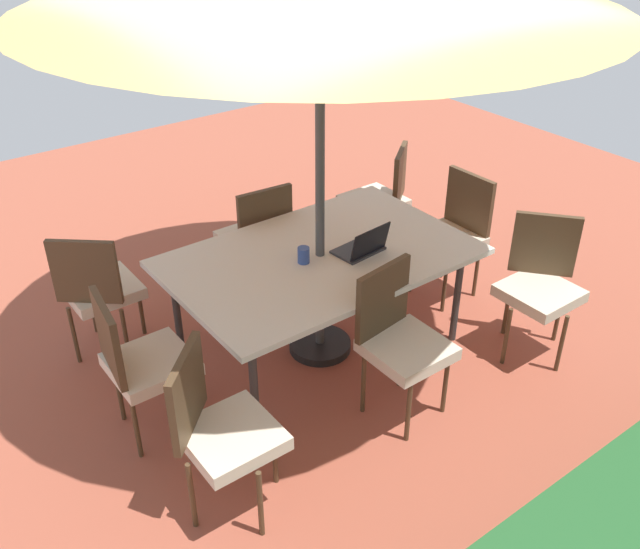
{
  "coord_description": "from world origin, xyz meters",
  "views": [
    {
      "loc": [
        2.41,
        3.22,
        3.07
      ],
      "look_at": [
        0.0,
        0.0,
        0.62
      ],
      "focal_mm": 39.37,
      "sensor_mm": 36.0,
      "label": 1
    }
  ],
  "objects_px": {
    "laptop": "(362,247)",
    "chair_south": "(257,235)",
    "chair_northwest": "(541,281)",
    "chair_east": "(139,359)",
    "chair_northeast": "(219,426)",
    "chair_southwest": "(381,196)",
    "cup": "(304,255)",
    "chair_southeast": "(98,286)",
    "dining_table": "(320,261)",
    "chair_north": "(400,337)",
    "chair_west": "(453,230)"
  },
  "relations": [
    {
      "from": "chair_northeast",
      "to": "chair_east",
      "type": "relative_size",
      "value": 1.0
    },
    {
      "from": "chair_northeast",
      "to": "chair_southeast",
      "type": "relative_size",
      "value": 1.0
    },
    {
      "from": "chair_northwest",
      "to": "chair_southwest",
      "type": "bearing_deg",
      "value": 139.3
    },
    {
      "from": "chair_south",
      "to": "cup",
      "type": "bearing_deg",
      "value": 82.83
    },
    {
      "from": "chair_northwest",
      "to": "chair_south",
      "type": "xyz_separation_m",
      "value": [
        1.19,
        -1.72,
        0.0
      ]
    },
    {
      "from": "chair_northeast",
      "to": "chair_south",
      "type": "height_order",
      "value": "same"
    },
    {
      "from": "dining_table",
      "to": "chair_south",
      "type": "bearing_deg",
      "value": -92.34
    },
    {
      "from": "chair_northwest",
      "to": "chair_northeast",
      "type": "relative_size",
      "value": 1.0
    },
    {
      "from": "dining_table",
      "to": "laptop",
      "type": "bearing_deg",
      "value": 146.45
    },
    {
      "from": "chair_northwest",
      "to": "chair_northeast",
      "type": "height_order",
      "value": "same"
    },
    {
      "from": "chair_northwest",
      "to": "laptop",
      "type": "height_order",
      "value": "laptop"
    },
    {
      "from": "chair_east",
      "to": "chair_southwest",
      "type": "bearing_deg",
      "value": -64.4
    },
    {
      "from": "chair_northwest",
      "to": "chair_southeast",
      "type": "distance_m",
      "value": 3.0
    },
    {
      "from": "chair_northeast",
      "to": "chair_south",
      "type": "distance_m",
      "value": 2.07
    },
    {
      "from": "chair_southwest",
      "to": "chair_north",
      "type": "bearing_deg",
      "value": 13.62
    },
    {
      "from": "chair_southeast",
      "to": "chair_east",
      "type": "xyz_separation_m",
      "value": [
        0.11,
        0.9,
        0.0
      ]
    },
    {
      "from": "chair_southwest",
      "to": "chair_west",
      "type": "bearing_deg",
      "value": 54.0
    },
    {
      "from": "chair_southwest",
      "to": "dining_table",
      "type": "bearing_deg",
      "value": -5.75
    },
    {
      "from": "chair_southwest",
      "to": "chair_southeast",
      "type": "bearing_deg",
      "value": -39.86
    },
    {
      "from": "laptop",
      "to": "chair_south",
      "type": "bearing_deg",
      "value": -84.26
    },
    {
      "from": "chair_south",
      "to": "cup",
      "type": "height_order",
      "value": "chair_south"
    },
    {
      "from": "chair_south",
      "to": "chair_southeast",
      "type": "relative_size",
      "value": 1.0
    },
    {
      "from": "chair_northeast",
      "to": "chair_north",
      "type": "height_order",
      "value": "same"
    },
    {
      "from": "chair_east",
      "to": "chair_southwest",
      "type": "relative_size",
      "value": 1.0
    },
    {
      "from": "chair_north",
      "to": "chair_southwest",
      "type": "distance_m",
      "value": 2.0
    },
    {
      "from": "chair_southeast",
      "to": "laptop",
      "type": "bearing_deg",
      "value": -174.55
    },
    {
      "from": "cup",
      "to": "chair_southeast",
      "type": "bearing_deg",
      "value": -39.27
    },
    {
      "from": "chair_northwest",
      "to": "chair_east",
      "type": "xyz_separation_m",
      "value": [
        2.55,
        -0.84,
        0.0
      ]
    },
    {
      "from": "chair_southwest",
      "to": "chair_northwest",
      "type": "bearing_deg",
      "value": 50.59
    },
    {
      "from": "chair_north",
      "to": "chair_east",
      "type": "distance_m",
      "value": 1.54
    },
    {
      "from": "dining_table",
      "to": "laptop",
      "type": "distance_m",
      "value": 0.3
    },
    {
      "from": "chair_south",
      "to": "laptop",
      "type": "height_order",
      "value": "laptop"
    },
    {
      "from": "chair_south",
      "to": "chair_west",
      "type": "bearing_deg",
      "value": 150.62
    },
    {
      "from": "chair_east",
      "to": "cup",
      "type": "height_order",
      "value": "chair_east"
    },
    {
      "from": "chair_northwest",
      "to": "dining_table",
      "type": "bearing_deg",
      "value": -165.42
    },
    {
      "from": "chair_northeast",
      "to": "laptop",
      "type": "relative_size",
      "value": 2.86
    },
    {
      "from": "chair_west",
      "to": "laptop",
      "type": "relative_size",
      "value": 2.86
    },
    {
      "from": "chair_northeast",
      "to": "cup",
      "type": "xyz_separation_m",
      "value": [
        -1.09,
        -0.77,
        0.28
      ]
    },
    {
      "from": "chair_north",
      "to": "chair_south",
      "type": "distance_m",
      "value": 1.62
    },
    {
      "from": "chair_north",
      "to": "chair_northwest",
      "type": "bearing_deg",
      "value": -12.45
    },
    {
      "from": "chair_west",
      "to": "laptop",
      "type": "distance_m",
      "value": 1.1
    },
    {
      "from": "cup",
      "to": "dining_table",
      "type": "bearing_deg",
      "value": -172.69
    },
    {
      "from": "dining_table",
      "to": "chair_south",
      "type": "relative_size",
      "value": 2.03
    },
    {
      "from": "chair_west",
      "to": "chair_northeast",
      "type": "xyz_separation_m",
      "value": [
        2.52,
        0.79,
        0.0
      ]
    },
    {
      "from": "dining_table",
      "to": "chair_southeast",
      "type": "bearing_deg",
      "value": -35.15
    },
    {
      "from": "chair_northeast",
      "to": "chair_north",
      "type": "relative_size",
      "value": 1.0
    },
    {
      "from": "chair_north",
      "to": "chair_southeast",
      "type": "bearing_deg",
      "value": 119.53
    },
    {
      "from": "chair_southwest",
      "to": "laptop",
      "type": "distance_m",
      "value": 1.42
    },
    {
      "from": "chair_southeast",
      "to": "chair_east",
      "type": "distance_m",
      "value": 0.9
    },
    {
      "from": "chair_east",
      "to": "cup",
      "type": "bearing_deg",
      "value": -81.63
    }
  ]
}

